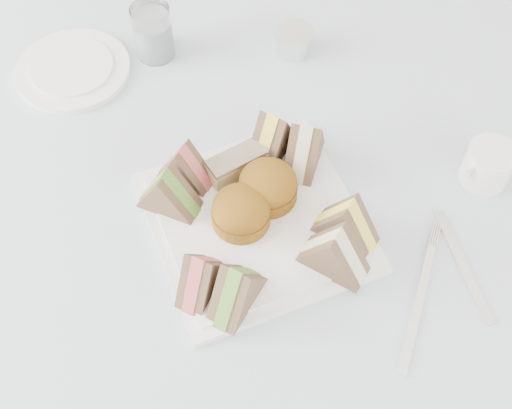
{
  "coord_description": "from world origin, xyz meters",
  "views": [
    {
      "loc": [
        -0.04,
        -0.46,
        1.49
      ],
      "look_at": [
        -0.03,
        -0.0,
        0.8
      ],
      "focal_mm": 45.0,
      "sensor_mm": 36.0,
      "label": 1
    }
  ],
  "objects_px": {
    "water_glass": "(153,32)",
    "table": "(271,328)",
    "serving_plate": "(256,222)",
    "creamer_jug": "(488,165)"
  },
  "relations": [
    {
      "from": "water_glass",
      "to": "table",
      "type": "bearing_deg",
      "value": -60.58
    },
    {
      "from": "table",
      "to": "serving_plate",
      "type": "xyz_separation_m",
      "value": [
        -0.03,
        -0.0,
        0.38
      ]
    },
    {
      "from": "serving_plate",
      "to": "creamer_jug",
      "type": "xyz_separation_m",
      "value": [
        0.33,
        0.07,
        0.02
      ]
    },
    {
      "from": "table",
      "to": "water_glass",
      "type": "xyz_separation_m",
      "value": [
        -0.19,
        0.33,
        0.42
      ]
    },
    {
      "from": "table",
      "to": "creamer_jug",
      "type": "distance_m",
      "value": 0.51
    },
    {
      "from": "table",
      "to": "water_glass",
      "type": "height_order",
      "value": "water_glass"
    },
    {
      "from": "serving_plate",
      "to": "water_glass",
      "type": "height_order",
      "value": "water_glass"
    },
    {
      "from": "serving_plate",
      "to": "water_glass",
      "type": "distance_m",
      "value": 0.37
    },
    {
      "from": "water_glass",
      "to": "serving_plate",
      "type": "bearing_deg",
      "value": -64.78
    },
    {
      "from": "table",
      "to": "serving_plate",
      "type": "bearing_deg",
      "value": -172.69
    }
  ]
}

